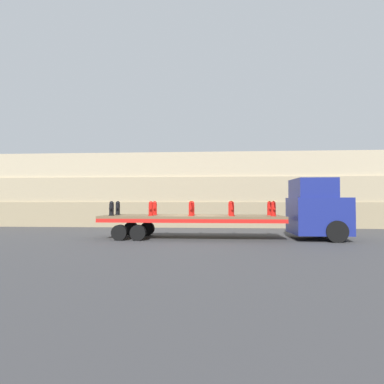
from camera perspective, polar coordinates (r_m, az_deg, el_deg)
ground_plane at (r=16.61m, az=-0.07°, el=-8.81°), size 120.00×120.00×0.00m
rock_cliff at (r=24.41m, az=1.19°, el=0.36°), size 60.00×3.30×5.85m
truck_cab at (r=17.41m, az=22.98°, el=-3.06°), size 2.77×2.69×3.24m
flatbed_trailer at (r=16.56m, az=-2.15°, el=-5.23°), size 9.84×2.56×1.26m
fire_hydrant_black_near_0 at (r=16.81m, az=-15.08°, el=-3.06°), size 0.30×0.50×0.79m
fire_hydrant_black_far_0 at (r=17.83m, az=-13.96°, el=-2.98°), size 0.30×0.50×0.79m
fire_hydrant_red_near_1 at (r=16.24m, az=-7.84°, el=-3.16°), size 0.30×0.50×0.79m
fire_hydrant_red_far_1 at (r=17.30m, az=-7.11°, el=-3.06°), size 0.30×0.50×0.79m
fire_hydrant_red_near_2 at (r=15.94m, az=-0.20°, el=-3.20°), size 0.30×0.50×0.79m
fire_hydrant_red_far_2 at (r=17.02m, az=0.06°, el=-3.10°), size 0.30×0.50×0.79m
fire_hydrant_red_near_3 at (r=15.94m, az=7.59°, el=-3.19°), size 0.30×0.50×0.79m
fire_hydrant_red_far_3 at (r=17.02m, az=7.35°, el=-3.09°), size 0.30×0.50×0.79m
fire_hydrant_red_near_4 at (r=16.22m, az=15.24°, el=-3.11°), size 0.30×0.50×0.79m
fire_hydrant_red_far_4 at (r=17.29m, az=14.53°, el=-3.03°), size 0.30×0.50×0.79m
cargo_strap_rear at (r=16.48m, az=-0.06°, el=-1.71°), size 0.05×2.66×0.01m
cargo_strap_middle at (r=16.47m, az=7.46°, el=-1.70°), size 0.05×2.66×0.01m
cargo_strap_front at (r=16.75m, az=14.86°, el=-1.66°), size 0.05×2.66×0.01m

